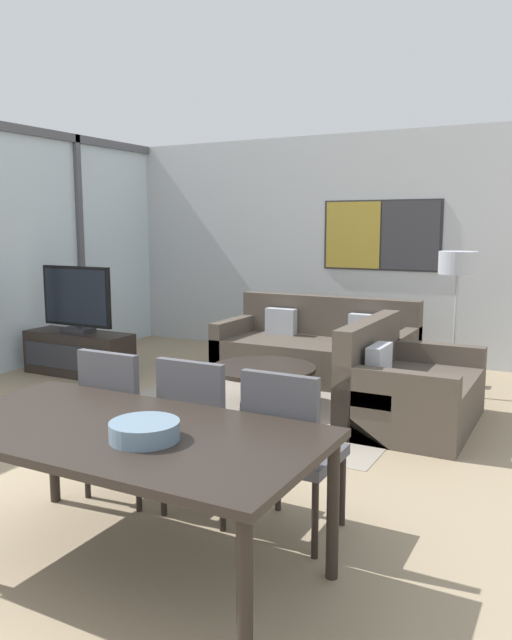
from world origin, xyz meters
name	(u,v)px	position (x,y,z in m)	size (l,w,h in m)	color
wall_back	(350,247)	(0.01, 5.95, 1.41)	(7.30, 0.09, 2.80)	silver
area_rug	(263,406)	(0.10, 3.37, 0.00)	(2.67, 2.11, 0.01)	gray
tv_console	(79,353)	(-2.32, 3.52, 0.24)	(1.28, 0.45, 0.49)	black
television	(77,300)	(-2.32, 3.52, 0.85)	(0.95, 0.20, 0.74)	#2D2D33
sofa_main	(317,352)	(0.10, 4.68, 0.28)	(2.12, 0.96, 0.87)	#51473D
sofa_side	(403,392)	(1.37, 3.49, 0.28)	(0.96, 1.38, 0.87)	#51473D
coffee_table	(263,376)	(0.10, 3.37, 0.29)	(0.97, 0.97, 0.38)	black
dining_table	(121,440)	(0.79, 0.56, 0.67)	(1.92, 0.98, 0.74)	black
dining_chair_left	(123,415)	(0.22, 1.24, 0.53)	(0.46, 0.46, 0.94)	#4C4C51
dining_chair_centre	(203,427)	(0.79, 1.27, 0.53)	(0.46, 0.46, 0.94)	#4C4C51
dining_chair_right	(289,445)	(1.35, 1.24, 0.53)	(0.46, 0.46, 0.94)	#4C4C51
fruit_bowl	(145,430)	(0.99, 0.48, 0.78)	(0.31, 0.31, 0.08)	slate
floor_lamp	(458,273)	(1.58, 4.59, 1.22)	(0.37, 0.37, 1.43)	#2D2D33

